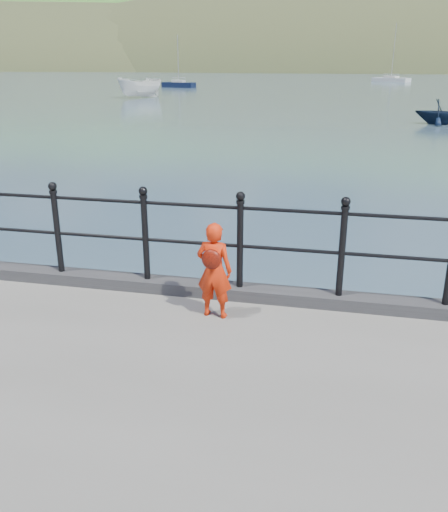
% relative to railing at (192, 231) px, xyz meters
% --- Properties ---
extents(ground, '(600.00, 600.00, 0.00)m').
position_rel_railing_xyz_m(ground, '(-0.00, 0.15, -1.82)').
color(ground, '#2D4251').
rests_on(ground, ground).
extents(kerb, '(60.00, 0.30, 0.15)m').
position_rel_railing_xyz_m(kerb, '(-0.00, -0.00, -0.75)').
color(kerb, '#28282B').
rests_on(kerb, quay).
extents(railing, '(18.11, 0.11, 1.20)m').
position_rel_railing_xyz_m(railing, '(0.00, 0.00, 0.00)').
color(railing, black).
rests_on(railing, kerb).
extents(far_shore, '(830.00, 200.00, 156.00)m').
position_rel_railing_xyz_m(far_shore, '(38.34, 239.56, -24.39)').
color(far_shore, '#333A21').
rests_on(far_shore, ground).
extents(child, '(0.43, 0.33, 1.12)m').
position_rel_railing_xyz_m(child, '(0.41, -0.56, -0.26)').
color(child, red).
rests_on(child, quay).
extents(launch_white, '(4.62, 5.50, 2.04)m').
position_rel_railing_xyz_m(launch_white, '(-19.12, 48.73, -0.80)').
color(launch_white, white).
rests_on(launch_white, ground).
extents(launch_navy, '(3.43, 3.17, 1.50)m').
position_rel_railing_xyz_m(launch_navy, '(7.28, 29.98, -1.07)').
color(launch_navy, black).
rests_on(launch_navy, ground).
extents(sailboat_deep, '(6.56, 5.32, 9.68)m').
position_rel_railing_xyz_m(sailboat_deep, '(8.87, 96.66, -1.48)').
color(sailboat_deep, silver).
rests_on(sailboat_deep, ground).
extents(sailboat_left, '(5.05, 2.68, 7.04)m').
position_rel_railing_xyz_m(sailboat_left, '(-21.50, 70.09, -1.48)').
color(sailboat_left, black).
rests_on(sailboat_left, ground).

